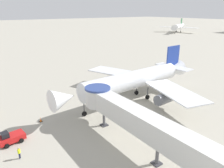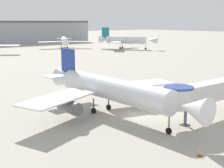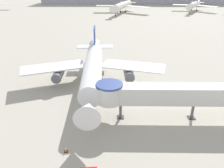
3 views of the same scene
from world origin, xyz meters
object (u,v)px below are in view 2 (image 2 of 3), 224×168
at_px(traffic_cone_near_nose, 200,153).
at_px(background_jet_gray_tail, 64,41).
at_px(jet_bridge, 214,90).
at_px(main_airplane, 110,89).
at_px(background_jet_teal_tail, 125,40).

relative_size(traffic_cone_near_nose, background_jet_gray_tail, 0.03).
bearing_deg(background_jet_gray_tail, jet_bridge, -81.22).
bearing_deg(traffic_cone_near_nose, background_jet_gray_tail, 66.17).
bearing_deg(background_jet_gray_tail, main_airplane, -87.90).
height_order(main_airplane, background_jet_teal_tail, background_jet_teal_tail).
relative_size(jet_bridge, background_jet_teal_tail, 0.78).
bearing_deg(background_jet_teal_tail, jet_bridge, -155.32).
relative_size(main_airplane, background_jet_gray_tail, 1.10).
relative_size(jet_bridge, background_jet_gray_tail, 0.80).
bearing_deg(main_airplane, traffic_cone_near_nose, -98.59).
xyz_separation_m(main_airplane, background_jet_teal_tail, (82.42, 92.57, 0.92)).
distance_m(main_airplane, jet_bridge, 16.34).
distance_m(background_jet_gray_tail, background_jet_teal_tail, 33.87).
height_order(jet_bridge, background_jet_teal_tail, background_jet_teal_tail).
xyz_separation_m(background_jet_gray_tail, background_jet_teal_tail, (24.91, -22.94, 0.73)).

